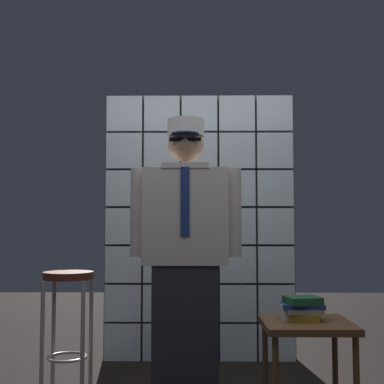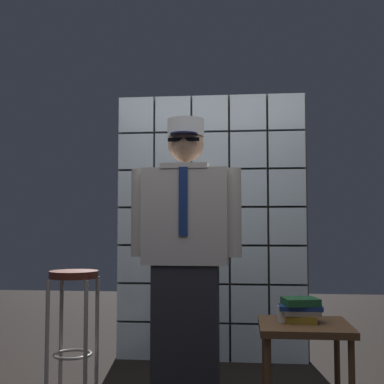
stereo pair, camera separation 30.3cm
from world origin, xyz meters
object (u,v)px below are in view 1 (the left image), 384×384
object	(u,v)px
bar_stool	(68,303)
side_table	(307,335)
coffee_mug	(288,312)
standing_person	(186,253)
book_stack	(303,308)

from	to	relation	value
bar_stool	side_table	distance (m)	1.60
side_table	coffee_mug	bearing A→B (deg)	168.85
standing_person	coffee_mug	bearing A→B (deg)	-20.98
bar_stool	side_table	bearing A→B (deg)	-16.20
standing_person	book_stack	size ratio (longest dim) A/B	7.37
side_table	bar_stool	bearing A→B (deg)	163.80
bar_stool	coffee_mug	world-z (taller)	bar_stool
bar_stool	coffee_mug	distance (m)	1.48
bar_stool	book_stack	world-z (taller)	bar_stool
standing_person	coffee_mug	distance (m)	0.75
bar_stool	book_stack	xyz separation A→B (m)	(1.51, -0.42, 0.04)
bar_stool	side_table	size ratio (longest dim) A/B	1.44
standing_person	bar_stool	distance (m)	0.90
standing_person	book_stack	distance (m)	0.81
side_table	book_stack	size ratio (longest dim) A/B	2.28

